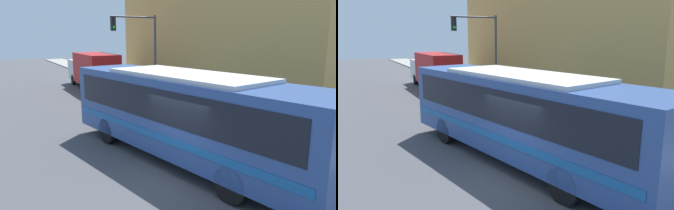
# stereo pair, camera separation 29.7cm
# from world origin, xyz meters

# --- Properties ---
(ground_plane) EXTENTS (120.00, 120.00, 0.00)m
(ground_plane) POSITION_xyz_m (0.00, 0.00, 0.00)
(ground_plane) COLOR #47474C
(sidewalk) EXTENTS (3.15, 70.00, 0.14)m
(sidewalk) POSITION_xyz_m (6.07, 20.00, 0.07)
(sidewalk) COLOR gray
(sidewalk) RESTS_ON ground_plane
(building_facade) EXTENTS (6.00, 22.75, 12.31)m
(building_facade) POSITION_xyz_m (10.65, 12.38, 6.16)
(building_facade) COLOR tan
(building_facade) RESTS_ON ground_plane
(city_bus) EXTENTS (4.53, 11.25, 3.10)m
(city_bus) POSITION_xyz_m (0.69, 1.27, 1.81)
(city_bus) COLOR #2D4C8C
(city_bus) RESTS_ON ground_plane
(delivery_truck) EXTENTS (2.26, 8.15, 2.92)m
(delivery_truck) POSITION_xyz_m (2.63, 18.80, 1.60)
(delivery_truck) COLOR #B21919
(delivery_truck) RESTS_ON ground_plane
(fire_hydrant) EXTENTS (0.25, 0.34, 0.77)m
(fire_hydrant) POSITION_xyz_m (5.10, 2.12, 0.52)
(fire_hydrant) COLOR gold
(fire_hydrant) RESTS_ON sidewalk
(traffic_light_pole) EXTENTS (3.28, 0.35, 5.54)m
(traffic_light_pole) POSITION_xyz_m (4.16, 12.47, 3.93)
(traffic_light_pole) COLOR #47474C
(traffic_light_pole) RESTS_ON sidewalk
(parking_meter) EXTENTS (0.14, 0.14, 1.27)m
(parking_meter) POSITION_xyz_m (5.10, 10.50, 1.00)
(parking_meter) COLOR #47474C
(parking_meter) RESTS_ON sidewalk
(pedestrian_near_corner) EXTENTS (0.34, 0.34, 1.79)m
(pedestrian_near_corner) POSITION_xyz_m (6.37, 9.80, 1.05)
(pedestrian_near_corner) COLOR #47382D
(pedestrian_near_corner) RESTS_ON sidewalk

